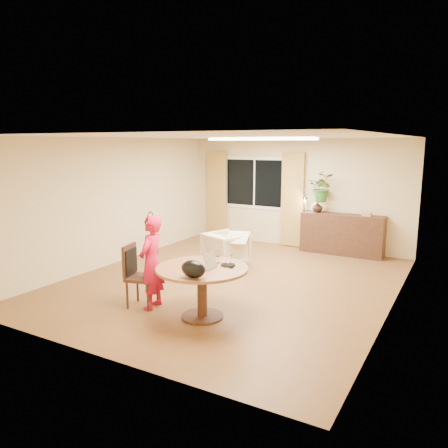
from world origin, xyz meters
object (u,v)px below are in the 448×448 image
at_px(child, 152,262).
at_px(dining_chair, 142,276).
at_px(armchair, 226,249).
at_px(dining_table, 202,278).
at_px(sideboard, 342,234).

bearing_deg(child, dining_chair, -89.04).
height_order(child, armchair, child).
height_order(dining_table, child, child).
distance_m(dining_table, dining_chair, 1.05).
height_order(dining_table, dining_chair, dining_chair).
xyz_separation_m(dining_table, dining_chair, (-1.04, -0.08, -0.11)).
xyz_separation_m(dining_table, sideboard, (0.79, 4.66, -0.14)).
relative_size(child, armchair, 1.85).
distance_m(dining_chair, sideboard, 5.08).
xyz_separation_m(dining_chair, armchair, (0.03, 2.59, -0.13)).
xyz_separation_m(dining_table, armchair, (-1.01, 2.51, -0.24)).
bearing_deg(armchair, child, 113.64).
relative_size(dining_table, armchair, 1.71).
relative_size(armchair, sideboard, 0.42).
relative_size(dining_table, sideboard, 0.72).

